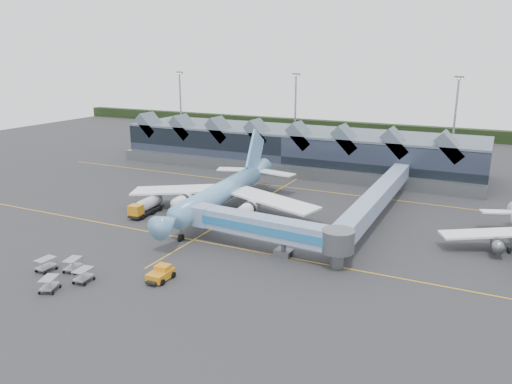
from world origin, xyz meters
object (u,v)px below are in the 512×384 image
at_px(fuel_truck, 147,205).
at_px(pushback_tug, 161,274).
at_px(main_airliner, 224,191).
at_px(jet_bridge, 277,230).

height_order(fuel_truck, pushback_tug, fuel_truck).
relative_size(fuel_truck, pushback_tug, 2.15).
distance_m(main_airliner, jet_bridge, 21.67).
relative_size(jet_bridge, fuel_truck, 2.92).
bearing_deg(fuel_truck, main_airliner, 27.20).
height_order(main_airliner, pushback_tug, main_airliner).
xyz_separation_m(main_airliner, fuel_truck, (-11.88, -7.01, -2.33)).
bearing_deg(main_airliner, jet_bridge, -44.34).
xyz_separation_m(fuel_truck, pushback_tug, (18.60, -21.15, -0.85)).
xyz_separation_m(jet_bridge, pushback_tug, (-9.87, -14.22, -2.84)).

